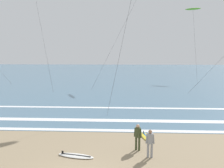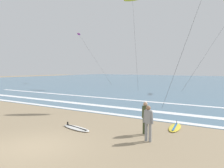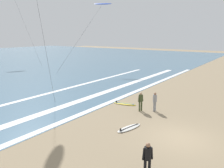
{
  "view_description": "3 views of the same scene",
  "coord_description": "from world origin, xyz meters",
  "px_view_note": "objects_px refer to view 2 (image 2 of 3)",
  "views": [
    {
      "loc": [
        2.07,
        -9.34,
        5.88
      ],
      "look_at": [
        1.3,
        6.67,
        3.68
      ],
      "focal_mm": 38.24,
      "sensor_mm": 36.0,
      "label": 1
    },
    {
      "loc": [
        8.23,
        -6.37,
        3.24
      ],
      "look_at": [
        -0.01,
        5.84,
        2.28
      ],
      "focal_mm": 39.6,
      "sensor_mm": 36.0,
      "label": 2
    },
    {
      "loc": [
        -12.55,
        -3.84,
        6.18
      ],
      "look_at": [
        1.94,
        6.51,
        2.19
      ],
      "focal_mm": 35.57,
      "sensor_mm": 36.0,
      "label": 3
    }
  ],
  "objects_px": {
    "surfboard_right_spare": "(175,127)",
    "surfer_mid_group": "(145,115)",
    "surfboard_foreground_flat": "(76,128)",
    "kite_magenta_mid_center": "(79,34)",
    "surfer_background_far": "(148,120)",
    "kite_yellow_far_right": "(133,0)"
  },
  "relations": [
    {
      "from": "surfer_background_far",
      "to": "surfboard_foreground_flat",
      "type": "distance_m",
      "value": 4.25
    },
    {
      "from": "surfboard_foreground_flat",
      "to": "surfboard_right_spare",
      "type": "bearing_deg",
      "value": 35.59
    },
    {
      "from": "surfer_mid_group",
      "to": "kite_magenta_mid_center",
      "type": "xyz_separation_m",
      "value": [
        -31.45,
        30.71,
        9.63
      ]
    },
    {
      "from": "surfer_background_far",
      "to": "surfer_mid_group",
      "type": "distance_m",
      "value": 1.15
    },
    {
      "from": "surfboard_foreground_flat",
      "to": "kite_yellow_far_right",
      "type": "xyz_separation_m",
      "value": [
        -11.58,
        26.61,
        14.35
      ]
    },
    {
      "from": "surfer_mid_group",
      "to": "surfboard_foreground_flat",
      "type": "distance_m",
      "value": 3.79
    },
    {
      "from": "surfboard_right_spare",
      "to": "surfer_mid_group",
      "type": "bearing_deg",
      "value": -110.88
    },
    {
      "from": "surfboard_right_spare",
      "to": "kite_magenta_mid_center",
      "type": "distance_m",
      "value": 44.41
    },
    {
      "from": "kite_magenta_mid_center",
      "to": "kite_yellow_far_right",
      "type": "xyz_separation_m",
      "value": [
        16.34,
        -5.16,
        3.81
      ]
    },
    {
      "from": "surfboard_right_spare",
      "to": "kite_magenta_mid_center",
      "type": "height_order",
      "value": "kite_magenta_mid_center"
    },
    {
      "from": "surfer_mid_group",
      "to": "kite_magenta_mid_center",
      "type": "relative_size",
      "value": 0.14
    },
    {
      "from": "surfer_mid_group",
      "to": "kite_yellow_far_right",
      "type": "height_order",
      "value": "kite_yellow_far_right"
    },
    {
      "from": "surfboard_foreground_flat",
      "to": "surfer_mid_group",
      "type": "bearing_deg",
      "value": 16.71
    },
    {
      "from": "surfer_background_far",
      "to": "surfboard_right_spare",
      "type": "relative_size",
      "value": 0.73
    },
    {
      "from": "surfer_background_far",
      "to": "kite_magenta_mid_center",
      "type": "xyz_separation_m",
      "value": [
        -32.07,
        31.67,
        9.63
      ]
    },
    {
      "from": "surfer_mid_group",
      "to": "kite_magenta_mid_center",
      "type": "bearing_deg",
      "value": 135.69
    },
    {
      "from": "surfboard_foreground_flat",
      "to": "kite_magenta_mid_center",
      "type": "height_order",
      "value": "kite_magenta_mid_center"
    },
    {
      "from": "surfboard_right_spare",
      "to": "surfboard_foreground_flat",
      "type": "distance_m",
      "value": 5.28
    },
    {
      "from": "surfer_mid_group",
      "to": "surfboard_right_spare",
      "type": "bearing_deg",
      "value": 69.12
    },
    {
      "from": "surfer_background_far",
      "to": "kite_magenta_mid_center",
      "type": "distance_m",
      "value": 46.09
    },
    {
      "from": "surfboard_right_spare",
      "to": "kite_yellow_far_right",
      "type": "height_order",
      "value": "kite_yellow_far_right"
    },
    {
      "from": "kite_magenta_mid_center",
      "to": "surfboard_foreground_flat",
      "type": "bearing_deg",
      "value": -48.68
    }
  ]
}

